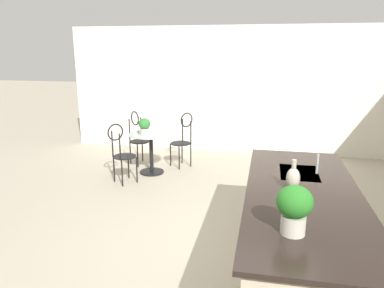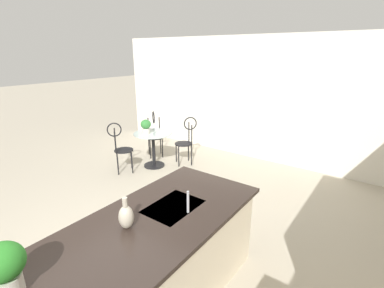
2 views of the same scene
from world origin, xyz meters
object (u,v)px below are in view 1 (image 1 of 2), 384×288
object	(u,v)px
bistro_table	(151,149)
chair_toward_desk	(138,135)
potted_plant_on_table	(144,126)
chair_near_window	(121,151)
potted_plant_counter_far	(294,207)
chair_by_island	(183,137)
vase_on_counter	(293,178)

from	to	relation	value
bistro_table	chair_toward_desk	size ratio (longest dim) A/B	0.77
potted_plant_on_table	bistro_table	bearing A→B (deg)	149.11
bistro_table	chair_near_window	xyz separation A→B (m)	(0.61, -0.32, 0.13)
potted_plant_counter_far	chair_by_island	bearing A→B (deg)	-156.71
chair_by_island	chair_toward_desk	distance (m)	0.90
chair_toward_desk	vase_on_counter	distance (m)	4.23
chair_toward_desk	chair_by_island	bearing A→B (deg)	91.99
bistro_table	chair_toward_desk	distance (m)	0.67
bistro_table	potted_plant_counter_far	distance (m)	4.30
chair_near_window	potted_plant_counter_far	world-z (taller)	potted_plant_counter_far
chair_by_island	chair_toward_desk	world-z (taller)	same
chair_by_island	potted_plant_on_table	distance (m)	0.91
chair_near_window	potted_plant_counter_far	size ratio (longest dim) A/B	2.85
chair_near_window	vase_on_counter	bearing A→B (deg)	51.32
chair_by_island	potted_plant_on_table	size ratio (longest dim) A/B	3.49
chair_near_window	chair_toward_desk	xyz separation A→B (m)	(-1.10, -0.11, 0.00)
bistro_table	potted_plant_counter_far	xyz separation A→B (m)	(3.60, 2.25, 0.68)
chair_near_window	potted_plant_on_table	bearing A→B (deg)	152.81
potted_plant_on_table	potted_plant_counter_far	xyz separation A→B (m)	(3.48, 2.32, 0.22)
potted_plant_on_table	potted_plant_counter_far	bearing A→B (deg)	33.66
potted_plant_counter_far	chair_near_window	bearing A→B (deg)	-139.40
bistro_table	chair_near_window	bearing A→B (deg)	-27.94
chair_toward_desk	potted_plant_on_table	xyz separation A→B (m)	(0.62, 0.36, 0.34)
chair_near_window	potted_plant_on_table	xyz separation A→B (m)	(-0.49, 0.25, 0.34)
potted_plant_counter_far	vase_on_counter	world-z (taller)	potted_plant_counter_far
chair_by_island	potted_plant_on_table	bearing A→B (deg)	-39.74
chair_by_island	chair_toward_desk	size ratio (longest dim) A/B	1.00
vase_on_counter	chair_near_window	bearing A→B (deg)	-128.68
potted_plant_counter_far	potted_plant_on_table	bearing A→B (deg)	-146.34
chair_by_island	vase_on_counter	distance (m)	3.74
bistro_table	chair_by_island	xyz separation A→B (m)	(-0.53, 0.47, 0.13)
bistro_table	vase_on_counter	world-z (taller)	vase_on_counter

